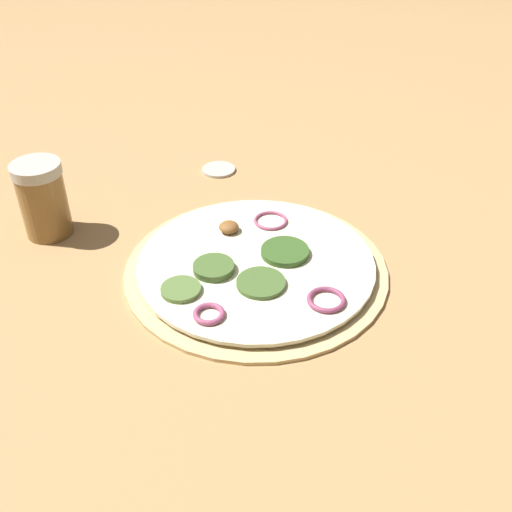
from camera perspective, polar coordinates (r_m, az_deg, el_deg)
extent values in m
plane|color=tan|center=(0.62, 0.00, -1.35)|extent=(3.00, 3.00, 0.00)
cylinder|color=#D6B77A|center=(0.62, 0.00, -1.05)|extent=(0.27, 0.27, 0.01)
cylinder|color=#EFE5C1|center=(0.61, 0.00, -0.60)|extent=(0.24, 0.24, 0.00)
cylinder|color=#385B23|center=(0.62, 2.78, 0.41)|extent=(0.05, 0.05, 0.01)
torus|color=#934266|center=(0.56, 6.71, -4.15)|extent=(0.04, 0.04, 0.01)
torus|color=#A34C70|center=(0.55, -4.51, -5.52)|extent=(0.03, 0.03, 0.01)
cylinder|color=#47662D|center=(0.58, 0.20, -2.60)|extent=(0.05, 0.05, 0.00)
cylinder|color=#567538|center=(0.58, -7.17, -3.18)|extent=(0.04, 0.04, 0.00)
ellipsoid|color=brown|center=(0.65, -2.60, 2.78)|extent=(0.02, 0.02, 0.01)
cylinder|color=#47662D|center=(0.60, -4.05, -1.12)|extent=(0.04, 0.04, 0.01)
torus|color=#A34C70|center=(0.67, 1.40, 3.39)|extent=(0.04, 0.04, 0.00)
cylinder|color=olive|center=(0.70, -19.53, 4.68)|extent=(0.05, 0.05, 0.07)
cylinder|color=beige|center=(0.68, -20.25, 7.78)|extent=(0.05, 0.05, 0.01)
cylinder|color=beige|center=(0.80, -3.59, 8.33)|extent=(0.04, 0.04, 0.01)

